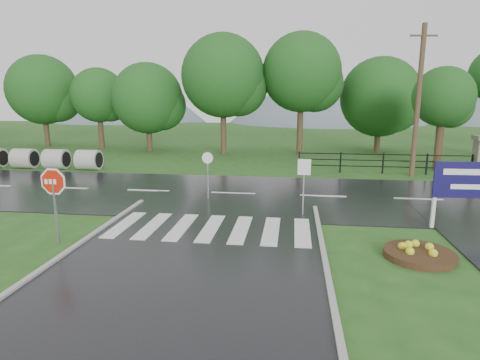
# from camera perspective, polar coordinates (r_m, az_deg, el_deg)

# --- Properties ---
(ground) EXTENTS (120.00, 120.00, 0.00)m
(ground) POSITION_cam_1_polar(r_m,az_deg,el_deg) (9.00, -10.90, -17.20)
(ground) COLOR #25521B
(ground) RESTS_ON ground
(main_road) EXTENTS (90.00, 8.00, 0.04)m
(main_road) POSITION_cam_1_polar(r_m,az_deg,el_deg) (18.16, -0.97, -2.01)
(main_road) COLOR black
(main_road) RESTS_ON ground
(crosswalk) EXTENTS (6.50, 2.80, 0.02)m
(crosswalk) POSITION_cam_1_polar(r_m,az_deg,el_deg) (13.41, -4.16, -6.81)
(crosswalk) COLOR silver
(crosswalk) RESTS_ON ground
(fence_west) EXTENTS (9.58, 0.08, 1.20)m
(fence_west) POSITION_cam_1_polar(r_m,az_deg,el_deg) (24.26, 19.69, 2.55)
(fence_west) COLOR black
(fence_west) RESTS_ON ground
(hills) EXTENTS (102.00, 48.00, 48.00)m
(hills) POSITION_cam_1_polar(r_m,az_deg,el_deg) (75.12, 7.98, -3.67)
(hills) COLOR slate
(hills) RESTS_ON ground
(treeline) EXTENTS (83.20, 5.20, 10.00)m
(treeline) POSITION_cam_1_polar(r_m,az_deg,el_deg) (31.78, 4.58, 3.92)
(treeline) COLOR #164716
(treeline) RESTS_ON ground
(culvert_pipes) EXTENTS (9.70, 1.20, 1.20)m
(culvert_pipes) POSITION_cam_1_polar(r_m,az_deg,el_deg) (28.03, -28.31, 2.73)
(culvert_pipes) COLOR #9E9B93
(culvert_pipes) RESTS_ON ground
(stop_sign) EXTENTS (1.09, 0.08, 2.45)m
(stop_sign) POSITION_cam_1_polar(r_m,az_deg,el_deg) (12.89, -24.99, -1.01)
(stop_sign) COLOR #939399
(stop_sign) RESTS_ON ground
(estate_billboard) EXTENTS (2.60, 0.19, 2.28)m
(estate_billboard) POSITION_cam_1_polar(r_m,az_deg,el_deg) (15.02, 30.42, -0.45)
(estate_billboard) COLOR silver
(estate_billboard) RESTS_ON ground
(flower_bed) EXTENTS (1.89, 1.89, 0.38)m
(flower_bed) POSITION_cam_1_polar(r_m,az_deg,el_deg) (12.15, 24.16, -9.45)
(flower_bed) COLOR #332111
(flower_bed) RESTS_ON ground
(reg_sign_small) EXTENTS (0.47, 0.08, 2.12)m
(reg_sign_small) POSITION_cam_1_polar(r_m,az_deg,el_deg) (14.72, 9.09, 0.59)
(reg_sign_small) COLOR #939399
(reg_sign_small) RESTS_ON ground
(reg_sign_round) EXTENTS (0.48, 0.08, 2.05)m
(reg_sign_round) POSITION_cam_1_polar(r_m,az_deg,el_deg) (16.94, -4.61, 1.50)
(reg_sign_round) COLOR #939399
(reg_sign_round) RESTS_ON ground
(utility_pole_east) EXTENTS (1.43, 0.28, 8.06)m
(utility_pole_east) POSITION_cam_1_polar(r_m,az_deg,el_deg) (23.87, 24.00, 10.23)
(utility_pole_east) COLOR #473523
(utility_pole_east) RESTS_ON ground
(entrance_tree_left) EXTENTS (3.44, 3.44, 6.05)m
(entrance_tree_left) POSITION_cam_1_polar(r_m,az_deg,el_deg) (26.36, 26.95, 10.41)
(entrance_tree_left) COLOR #3D2B1C
(entrance_tree_left) RESTS_ON ground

